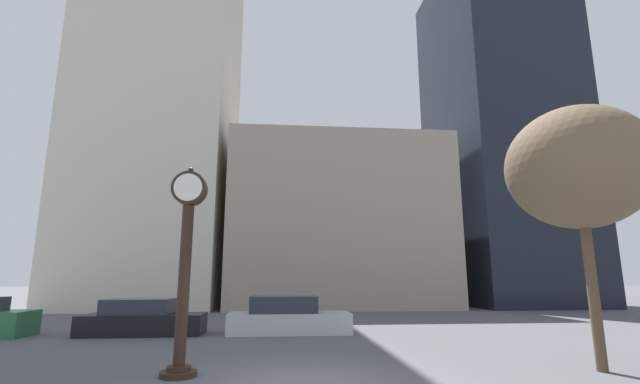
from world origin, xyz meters
name	(u,v)px	position (x,y,z in m)	size (l,w,h in m)	color
building_tall_tower	(165,104)	(-9.89, 24.00, 15.59)	(10.35, 12.00, 31.18)	beige
building_storefront_row	(335,226)	(3.61, 24.00, 5.96)	(15.37, 12.00, 11.92)	gray
building_glass_modern	(497,128)	(17.48, 24.00, 14.42)	(9.01, 12.00, 28.85)	black
street_clock	(185,259)	(-2.67, 1.02, 2.46)	(0.77, 0.77, 4.55)	black
car_black	(143,320)	(-5.58, 8.06, 0.54)	(4.33, 1.74, 1.28)	black
car_silver	(288,318)	(-0.24, 8.00, 0.57)	(4.58, 1.79, 1.37)	#BCBCC1
bare_tree	(578,168)	(6.62, 0.69, 4.67)	(3.32, 3.32, 6.19)	brown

